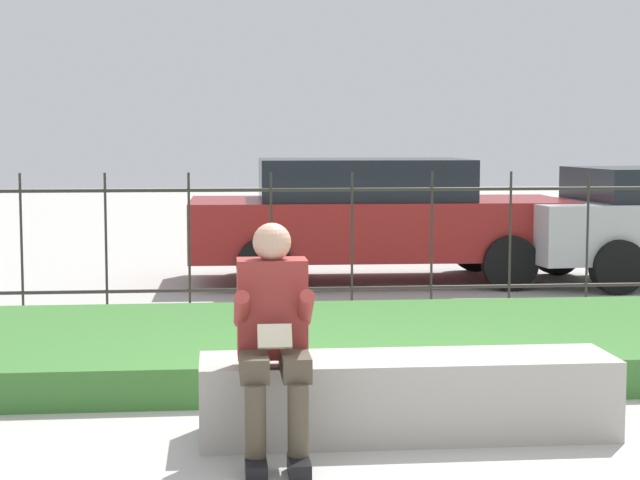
% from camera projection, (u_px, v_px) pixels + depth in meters
% --- Properties ---
extents(ground_plane, '(60.00, 60.00, 0.00)m').
position_uv_depth(ground_plane, '(376.00, 436.00, 6.19)').
color(ground_plane, '#B2AFA8').
extents(stone_bench, '(2.39, 0.57, 0.47)m').
position_uv_depth(stone_bench, '(407.00, 401.00, 6.18)').
color(stone_bench, '#ADA89E').
rests_on(stone_bench, ground_plane).
extents(person_seated_reader, '(0.42, 0.73, 1.27)m').
position_uv_depth(person_seated_reader, '(273.00, 330.00, 5.74)').
color(person_seated_reader, black).
rests_on(person_seated_reader, ground_plane).
extents(grass_berm, '(9.73, 2.72, 0.27)m').
position_uv_depth(grass_berm, '(336.00, 345.00, 8.21)').
color(grass_berm, '#3D7533').
rests_on(grass_berm, ground_plane).
extents(iron_fence, '(7.73, 0.03, 1.39)m').
position_uv_depth(iron_fence, '(312.00, 241.00, 10.16)').
color(iron_fence, '#332D28').
rests_on(iron_fence, ground_plane).
extents(car_parked_center, '(4.48, 2.03, 1.47)m').
position_uv_depth(car_parked_center, '(374.00, 217.00, 12.73)').
color(car_parked_center, maroon).
rests_on(car_parked_center, ground_plane).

